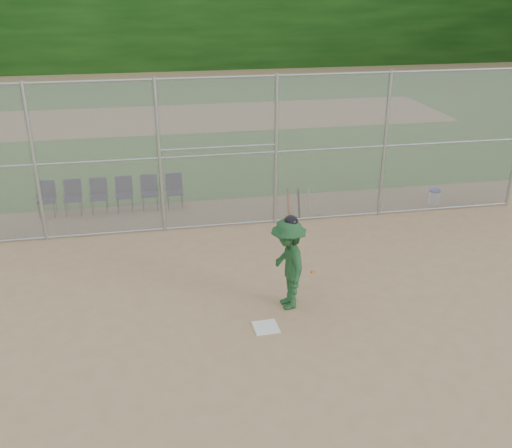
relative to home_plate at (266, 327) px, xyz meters
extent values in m
plane|color=#A5825B|center=(0.27, -0.04, -0.01)|extent=(100.00, 100.00, 0.00)
plane|color=#295D1C|center=(0.27, 17.96, 0.00)|extent=(100.00, 100.00, 0.00)
plane|color=tan|center=(0.27, 17.96, 0.00)|extent=(24.00, 24.00, 0.00)
cube|color=gray|center=(0.27, 4.96, 1.99)|extent=(16.00, 0.02, 4.00)
cylinder|color=#9EA3A8|center=(0.27, 4.96, 3.94)|extent=(16.00, 0.05, 0.05)
cube|color=silver|center=(0.00, 0.00, 0.00)|extent=(0.49, 0.49, 0.02)
imported|color=#1B4523|center=(0.59, 0.71, 0.95)|extent=(0.79, 1.28, 1.91)
ellipsoid|color=black|center=(0.59, 0.71, 1.87)|extent=(0.27, 0.30, 0.23)
cylinder|color=#D95E14|center=(0.99, 0.31, 0.94)|extent=(0.25, 0.77, 0.46)
cylinder|color=white|center=(6.21, 5.47, 0.18)|extent=(0.32, 0.32, 0.38)
cylinder|color=#293DB5|center=(6.21, 5.47, 0.39)|extent=(0.34, 0.34, 0.05)
cylinder|color=#D84C14|center=(1.69, 5.17, 0.41)|extent=(0.06, 0.28, 0.84)
cylinder|color=black|center=(1.99, 5.17, 0.40)|extent=(0.06, 0.31, 0.83)
cylinder|color=#B2B2B7|center=(2.29, 5.17, 0.40)|extent=(0.06, 0.34, 0.82)
camera|label=1|loc=(-1.89, -9.05, 6.20)|focal=40.00mm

